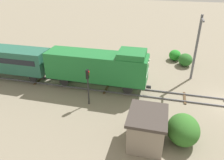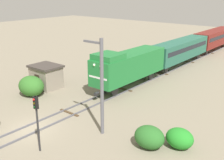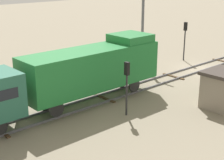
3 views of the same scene
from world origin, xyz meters
The scene contains 8 objects.
ground_plane centered at (0.00, 0.00, 0.00)m, with size 153.80×153.80×0.00m, color gray.
railway_track centered at (0.00, 0.00, 0.07)m, with size 2.40×102.53×0.16m.
locomotive centered at (0.00, 13.73, 2.77)m, with size 2.90×11.60×4.60m.
traffic_signal_near centered at (3.20, -1.52, 2.93)m, with size 0.32×0.34×4.22m.
traffic_signal_mid centered at (-3.40, 13.72, 2.65)m, with size 0.32×0.34×3.79m.
catenary_mast centered at (4.94, 3.34, 4.14)m, with size 1.94×0.28×7.80m.
bush_far centered at (9.09, 3.90, 0.85)m, with size 2.33×1.91×1.69m, color #286526.
bush_back centered at (10.84, 5.28, 0.76)m, with size 2.10×1.72×1.52m, color #248626.
Camera 3 is at (-19.03, 29.07, 9.60)m, focal length 55.00 mm.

